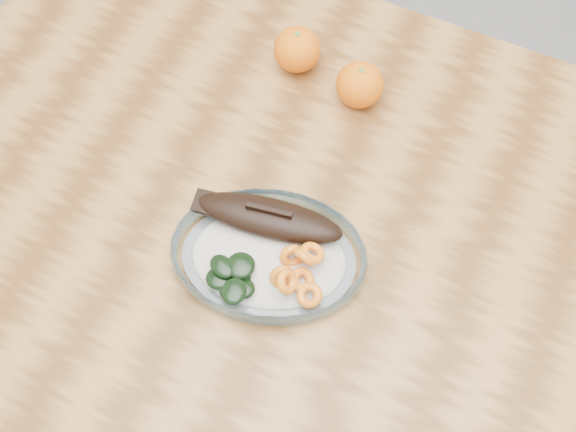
{
  "coord_description": "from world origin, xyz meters",
  "views": [
    {
      "loc": [
        0.14,
        -0.4,
        1.61
      ],
      "look_at": [
        -0.03,
        -0.02,
        0.77
      ],
      "focal_mm": 45.0,
      "sensor_mm": 36.0,
      "label": 1
    }
  ],
  "objects_px": {
    "orange_left": "(297,49)",
    "orange_right": "(360,85)",
    "plated_meal": "(269,254)",
    "dining_table": "(314,253)"
  },
  "relations": [
    {
      "from": "dining_table",
      "to": "orange_right",
      "type": "bearing_deg",
      "value": 96.91
    },
    {
      "from": "orange_right",
      "to": "plated_meal",
      "type": "bearing_deg",
      "value": -92.08
    },
    {
      "from": "dining_table",
      "to": "orange_left",
      "type": "distance_m",
      "value": 0.3
    },
    {
      "from": "orange_left",
      "to": "orange_right",
      "type": "bearing_deg",
      "value": -11.35
    },
    {
      "from": "dining_table",
      "to": "orange_left",
      "type": "xyz_separation_m",
      "value": [
        -0.13,
        0.23,
        0.13
      ]
    },
    {
      "from": "plated_meal",
      "to": "orange_left",
      "type": "distance_m",
      "value": 0.32
    },
    {
      "from": "dining_table",
      "to": "orange_left",
      "type": "relative_size",
      "value": 17.53
    },
    {
      "from": "plated_meal",
      "to": "orange_right",
      "type": "distance_m",
      "value": 0.28
    },
    {
      "from": "plated_meal",
      "to": "orange_right",
      "type": "relative_size",
      "value": 8.26
    },
    {
      "from": "plated_meal",
      "to": "orange_left",
      "type": "relative_size",
      "value": 8.17
    }
  ]
}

